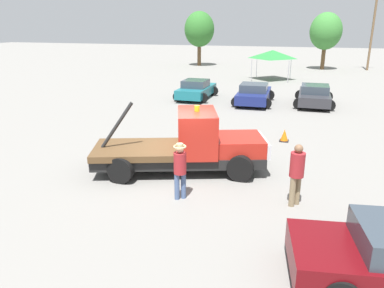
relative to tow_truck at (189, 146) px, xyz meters
The scene contains 12 objects.
ground_plane 1.00m from the tow_truck, 160.17° to the right, with size 160.00×160.00×0.00m, color gray.
tow_truck is the anchor object (origin of this frame).
person_near_truck 4.06m from the tow_truck, 23.56° to the right, with size 0.41×0.41×1.84m.
person_at_hood 2.26m from the tow_truck, 78.58° to the right, with size 0.38×0.38×1.73m.
parked_car_teal 13.57m from the tow_truck, 105.81° to the left, with size 2.42×4.25×1.34m.
parked_car_navy 12.53m from the tow_truck, 88.14° to the left, with size 2.62×4.43×1.34m.
parked_car_charcoal 13.84m from the tow_truck, 72.41° to the left, with size 2.52×4.50×1.34m.
canopy_tent_green 24.26m from the tow_truck, 89.32° to the left, with size 3.34×3.34×2.72m.
tree_left 35.82m from the tow_truck, 105.90° to the left, with size 3.66×3.66×6.54m.
tree_center 35.07m from the tow_truck, 81.77° to the left, with size 3.53×3.53×6.30m.
traffic_cone 5.54m from the tow_truck, 57.31° to the left, with size 0.40×0.40×0.55m.
utility_pole 36.81m from the tow_truck, 74.34° to the left, with size 2.20×0.24×9.57m.
Camera 1 is at (4.20, -11.71, 4.99)m, focal length 35.00 mm.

